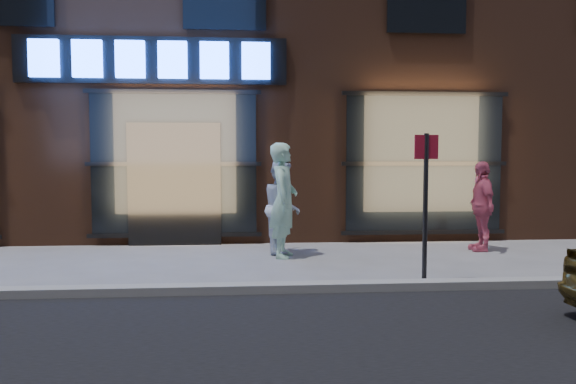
% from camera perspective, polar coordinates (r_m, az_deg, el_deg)
% --- Properties ---
extents(ground, '(90.00, 90.00, 0.00)m').
position_cam_1_polar(ground, '(7.53, -14.95, -10.09)').
color(ground, slate).
rests_on(ground, ground).
extents(curb, '(60.00, 0.25, 0.12)m').
position_cam_1_polar(curb, '(7.52, -14.96, -9.65)').
color(curb, gray).
rests_on(curb, ground).
extents(storefront_building, '(30.20, 8.28, 10.30)m').
position_cam_1_polar(storefront_building, '(15.59, -9.79, 16.28)').
color(storefront_building, '#54301E').
rests_on(storefront_building, ground).
extents(man_bowtie, '(0.61, 0.81, 1.99)m').
position_cam_1_polar(man_bowtie, '(9.73, -0.44, -0.84)').
color(man_bowtie, '#A7DBC5').
rests_on(man_bowtie, ground).
extents(man_cap, '(0.67, 0.85, 1.68)m').
position_cam_1_polar(man_cap, '(10.17, -0.62, -1.50)').
color(man_cap, white).
rests_on(man_cap, ground).
extents(passerby, '(0.47, 1.00, 1.66)m').
position_cam_1_polar(passerby, '(10.99, 19.05, -1.36)').
color(passerby, '#CF5571').
rests_on(passerby, ground).
extents(sign_post, '(0.33, 0.07, 2.08)m').
position_cam_1_polar(sign_post, '(7.95, 13.80, -0.13)').
color(sign_post, '#262628').
rests_on(sign_post, ground).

